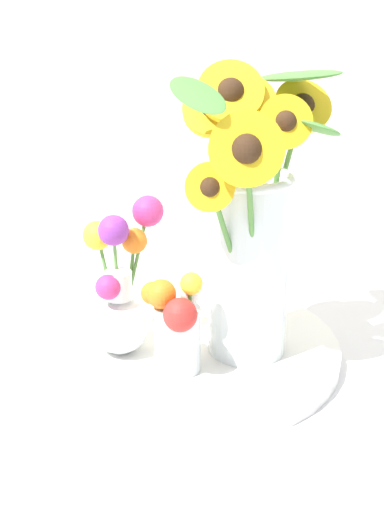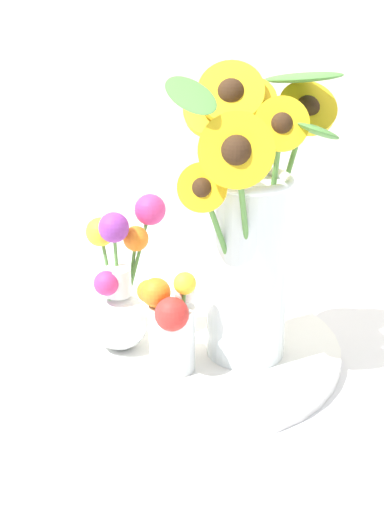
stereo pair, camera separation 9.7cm
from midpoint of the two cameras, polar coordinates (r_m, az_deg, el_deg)
ground_plane at (r=0.99m, az=4.47°, el=-9.90°), size 6.00×6.00×0.00m
serving_tray at (r=1.03m, az=2.71°, el=-7.53°), size 0.42×0.42×0.02m
mason_jar_sunflowers at (r=0.94m, az=7.60°, el=1.67°), size 0.24×0.23×0.39m
vase_small_center at (r=0.93m, az=1.23°, el=-5.45°), size 0.08×0.08×0.14m
vase_bulb_right at (r=0.99m, az=-2.94°, el=-2.72°), size 0.11×0.11×0.21m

